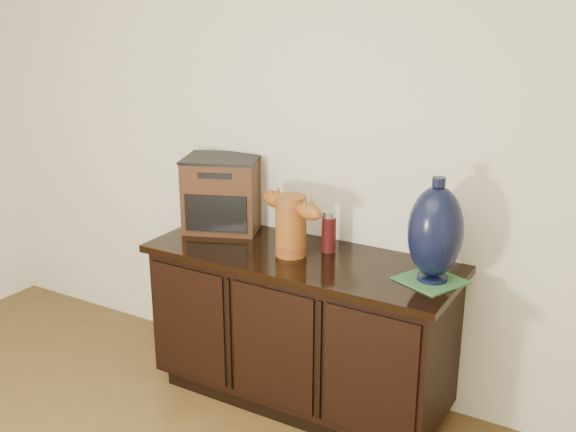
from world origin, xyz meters
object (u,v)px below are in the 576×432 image
Objects in this scene: terracotta_vessel at (291,222)px; sideboard at (300,327)px; tv_radio at (223,193)px; lamp_base at (435,232)px; spray_can at (329,232)px.

sideboard is at bearing 45.36° from terracotta_vessel.
sideboard is at bearing -35.73° from tv_radio.
tv_radio is 1.15m from lamp_base.
sideboard is 3.71× the size of terracotta_vessel.
sideboard is 3.22× the size of tv_radio.
spray_can is at bearing -23.82° from tv_radio.
lamp_base reaches higher than sideboard.
tv_radio is 1.03× the size of lamp_base.
lamp_base is (0.62, 0.01, 0.58)m from sideboard.
lamp_base is at bearing -27.44° from tv_radio.
spray_can is at bearing 65.36° from terracotta_vessel.
tv_radio is at bearing 165.80° from sideboard.
terracotta_vessel reaches higher than sideboard.
spray_can is (-0.53, 0.09, -0.12)m from lamp_base.
lamp_base is at bearing 23.26° from terracotta_vessel.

